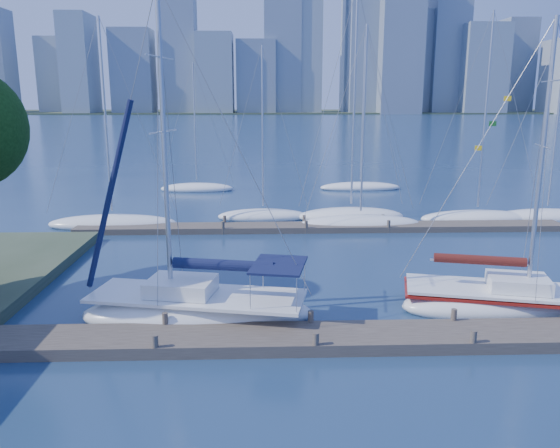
{
  "coord_description": "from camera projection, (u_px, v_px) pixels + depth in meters",
  "views": [
    {
      "loc": [
        -1.66,
        -16.66,
        7.92
      ],
      "look_at": [
        -0.96,
        4.0,
        3.17
      ],
      "focal_mm": 35.0,
      "sensor_mm": 36.0,
      "label": 1
    }
  ],
  "objects": [
    {
      "name": "ground",
      "position": [
        313.0,
        344.0,
        18.06
      ],
      "size": [
        700.0,
        700.0,
        0.0
      ],
      "primitive_type": "plane",
      "color": "#172B4B",
      "rests_on": "ground"
    },
    {
      "name": "near_dock",
      "position": [
        313.0,
        338.0,
        18.02
      ],
      "size": [
        26.0,
        2.0,
        0.4
      ],
      "primitive_type": "cube",
      "color": "#433B31",
      "rests_on": "ground"
    },
    {
      "name": "far_dock",
      "position": [
        321.0,
        227.0,
        33.67
      ],
      "size": [
        30.0,
        1.8,
        0.36
      ],
      "primitive_type": "cube",
      "color": "#433B31",
      "rests_on": "ground"
    },
    {
      "name": "far_shore",
      "position": [
        264.0,
        112.0,
        329.74
      ],
      "size": [
        800.0,
        100.0,
        1.5
      ],
      "primitive_type": "cube",
      "color": "#38472D",
      "rests_on": "ground"
    },
    {
      "name": "sailboat_navy",
      "position": [
        197.0,
        296.0,
        19.82
      ],
      "size": [
        8.77,
        4.36,
        12.21
      ],
      "rotation": [
        0.0,
        0.0,
        -0.2
      ],
      "color": "white",
      "rests_on": "ground"
    },
    {
      "name": "sailboat_maroon",
      "position": [
        503.0,
        288.0,
        20.71
      ],
      "size": [
        8.02,
        4.23,
        11.21
      ],
      "rotation": [
        0.0,
        0.0,
        -0.24
      ],
      "color": "white",
      "rests_on": "ground"
    },
    {
      "name": "bg_boat_0",
      "position": [
        113.0,
        223.0,
        34.47
      ],
      "size": [
        8.13,
        2.43,
        13.02
      ],
      "rotation": [
        0.0,
        0.0,
        0.01
      ],
      "color": "white",
      "rests_on": "ground"
    },
    {
      "name": "bg_boat_1",
      "position": [
        263.0,
        215.0,
        36.79
      ],
      "size": [
        6.43,
        3.47,
        11.55
      ],
      "rotation": [
        0.0,
        0.0,
        -0.25
      ],
      "color": "white",
      "rests_on": "ground"
    },
    {
      "name": "bg_boat_2",
      "position": [
        351.0,
        215.0,
        36.6
      ],
      "size": [
        7.35,
        3.19,
        15.23
      ],
      "rotation": [
        0.0,
        0.0,
        0.11
      ],
      "color": "white",
      "rests_on": "ground"
    },
    {
      "name": "bg_boat_3",
      "position": [
        360.0,
        223.0,
        34.37
      ],
      "size": [
        8.06,
        4.73,
        12.56
      ],
      "rotation": [
        0.0,
        0.0,
        0.33
      ],
      "color": "white",
      "rests_on": "ground"
    },
    {
      "name": "bg_boat_4",
      "position": [
        477.0,
        218.0,
        36.04
      ],
      "size": [
        7.78,
        4.96,
        13.56
      ],
      "rotation": [
        0.0,
        0.0,
        -0.4
      ],
      "color": "white",
      "rests_on": "ground"
    },
    {
      "name": "bg_boat_5",
      "position": [
        547.0,
        216.0,
        36.39
      ],
      "size": [
        8.09,
        3.83,
        13.56
      ],
      "rotation": [
        0.0,
        0.0,
        -0.21
      ],
      "color": "white",
      "rests_on": "ground"
    },
    {
      "name": "bg_boat_6",
      "position": [
        197.0,
        188.0,
        48.1
      ],
      "size": [
        6.4,
        2.12,
        11.28
      ],
      "rotation": [
        0.0,
        0.0,
        -0.01
      ],
      "color": "white",
      "rests_on": "ground"
    },
    {
      "name": "bg_boat_7",
      "position": [
        360.0,
        187.0,
        48.79
      ],
      "size": [
        7.44,
        4.36,
        13.37
      ],
      "rotation": [
        0.0,
        0.0,
        -0.35
      ],
      "color": "white",
      "rests_on": "ground"
    },
    {
      "name": "skyline",
      "position": [
        317.0,
        48.0,
        294.14
      ],
      "size": [
        503.22,
        51.31,
        102.8
      ],
      "color": "gray",
      "rests_on": "ground"
    }
  ]
}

